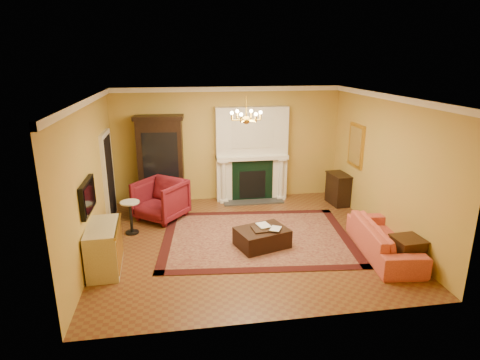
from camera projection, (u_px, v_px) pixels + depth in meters
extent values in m
cube|color=brown|center=(246.00, 241.00, 8.49)|extent=(6.00, 5.50, 0.02)
cube|color=white|center=(246.00, 96.00, 7.61)|extent=(6.00, 5.50, 0.02)
cube|color=gold|center=(228.00, 144.00, 10.65)|extent=(6.00, 0.02, 3.00)
cube|color=gold|center=(281.00, 227.00, 5.44)|extent=(6.00, 0.02, 3.00)
cube|color=gold|center=(90.00, 179.00, 7.59)|extent=(0.02, 5.50, 3.00)
cube|color=gold|center=(386.00, 166.00, 8.50)|extent=(0.02, 5.50, 3.00)
cube|color=white|center=(252.00, 154.00, 10.66)|extent=(1.90, 0.32, 2.50)
cube|color=silver|center=(253.00, 133.00, 10.32)|extent=(1.10, 0.01, 0.80)
cube|color=black|center=(252.00, 181.00, 10.70)|extent=(1.10, 0.02, 1.10)
cube|color=black|center=(252.00, 185.00, 10.72)|extent=(0.70, 0.02, 0.75)
cube|color=#333333|center=(253.00, 201.00, 10.74)|extent=(1.60, 0.50, 0.04)
cube|color=white|center=(252.00, 157.00, 10.62)|extent=(1.90, 0.44, 0.10)
cylinder|color=white|center=(224.00, 181.00, 10.56)|extent=(0.14, 0.14, 1.18)
cylinder|color=white|center=(281.00, 178.00, 10.80)|extent=(0.14, 0.14, 1.18)
cube|color=white|center=(228.00, 89.00, 10.19)|extent=(6.00, 0.08, 0.12)
cube|color=white|center=(84.00, 102.00, 7.18)|extent=(0.08, 5.50, 0.12)
cube|color=white|center=(391.00, 97.00, 8.07)|extent=(0.08, 5.50, 0.12)
cube|color=silver|center=(109.00, 177.00, 9.34)|extent=(0.08, 1.05, 2.10)
cube|color=black|center=(110.00, 178.00, 9.35)|extent=(0.02, 0.85, 1.95)
cube|color=black|center=(88.00, 197.00, 7.08)|extent=(0.08, 0.95, 0.58)
cube|color=black|center=(90.00, 196.00, 7.09)|extent=(0.01, 0.85, 0.48)
cube|color=gold|center=(356.00, 146.00, 9.77)|extent=(0.05, 0.76, 1.05)
cube|color=white|center=(355.00, 146.00, 9.77)|extent=(0.01, 0.62, 0.90)
cylinder|color=gold|center=(246.00, 107.00, 7.67)|extent=(0.03, 0.03, 0.40)
sphere|color=gold|center=(246.00, 120.00, 7.74)|extent=(0.16, 0.16, 0.16)
sphere|color=#FFE5B2|center=(261.00, 112.00, 7.74)|extent=(0.07, 0.07, 0.07)
sphere|color=#FFE5B2|center=(251.00, 111.00, 7.95)|extent=(0.07, 0.07, 0.07)
sphere|color=#FFE5B2|center=(237.00, 111.00, 7.91)|extent=(0.07, 0.07, 0.07)
sphere|color=#FFE5B2|center=(232.00, 113.00, 7.66)|extent=(0.07, 0.07, 0.07)
sphere|color=#FFE5B2|center=(241.00, 115.00, 7.45)|extent=(0.07, 0.07, 0.07)
sphere|color=#FFE5B2|center=(256.00, 114.00, 7.49)|extent=(0.07, 0.07, 0.07)
cube|color=#3F0D15|center=(257.00, 237.00, 8.61)|extent=(4.27, 3.37, 0.02)
cube|color=black|center=(161.00, 163.00, 10.24)|extent=(1.15, 0.59, 2.24)
imported|color=maroon|center=(161.00, 198.00, 9.49)|extent=(1.38, 1.37, 1.04)
cylinder|color=black|center=(132.00, 232.00, 8.82)|extent=(0.29, 0.29, 0.04)
cylinder|color=black|center=(131.00, 217.00, 8.72)|extent=(0.06, 0.06, 0.66)
cylinder|color=white|center=(130.00, 202.00, 8.62)|extent=(0.41, 0.41, 0.03)
cube|color=beige|center=(104.00, 247.00, 7.22)|extent=(0.60, 1.16, 0.85)
imported|color=#E56248|center=(385.00, 234.00, 7.78)|extent=(0.85, 2.18, 0.83)
cube|color=#381E0F|center=(407.00, 253.00, 7.33)|extent=(0.51, 0.51, 0.55)
cube|color=black|center=(338.00, 189.00, 10.50)|extent=(0.47, 0.74, 0.79)
cube|color=black|center=(262.00, 237.00, 8.15)|extent=(1.17, 0.99, 0.37)
cube|color=black|center=(264.00, 229.00, 8.07)|extent=(0.50, 0.41, 0.03)
imported|color=gray|center=(258.00, 220.00, 8.07)|extent=(0.23, 0.08, 0.31)
imported|color=gray|center=(271.00, 222.00, 8.00)|extent=(0.18, 0.11, 0.27)
cylinder|color=gray|center=(223.00, 155.00, 10.48)|extent=(0.10, 0.10, 0.08)
cone|color=#103E19|center=(223.00, 148.00, 10.42)|extent=(0.14, 0.14, 0.30)
cylinder|color=gray|center=(278.00, 153.00, 10.70)|extent=(0.11, 0.11, 0.09)
cone|color=#103E19|center=(279.00, 144.00, 10.63)|extent=(0.16, 0.16, 0.35)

